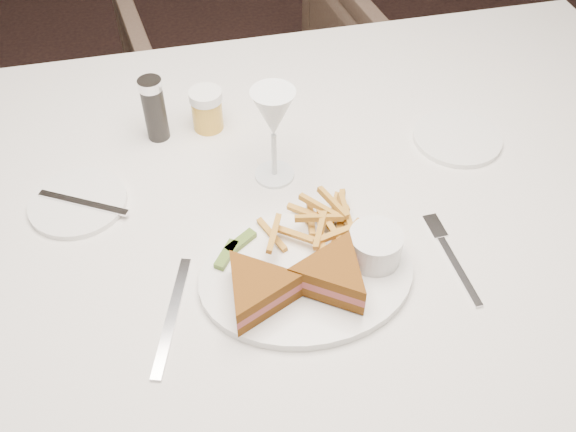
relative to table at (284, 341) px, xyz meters
The scene contains 3 objects.
table is the anchor object (origin of this frame).
chair_far 0.94m from the table, 86.96° to the left, with size 0.68×0.64×0.70m, color #4E3C30.
table_setting 0.42m from the table, 88.50° to the right, with size 0.83×0.60×0.18m.
Camera 1 is at (0.29, -0.67, 1.51)m, focal length 40.00 mm.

